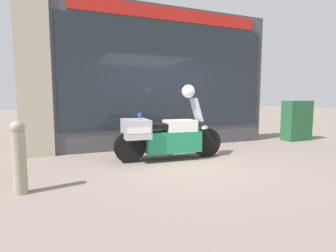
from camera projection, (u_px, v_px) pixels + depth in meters
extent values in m
plane|color=gray|center=(191.00, 163.00, 5.37)|extent=(60.00, 60.00, 0.00)
cube|color=#424247|center=(158.00, 78.00, 7.02)|extent=(6.62, 0.40, 3.71)
cube|color=#B2A893|center=(35.00, 75.00, 5.93)|extent=(0.71, 0.55, 3.71)
cube|color=#1E262D|center=(172.00, 76.00, 6.93)|extent=(5.68, 0.02, 2.71)
cube|color=red|center=(172.00, 14.00, 6.76)|extent=(5.11, 0.03, 0.32)
cube|color=slate|center=(167.00, 136.00, 7.30)|extent=(5.46, 0.30, 0.55)
cube|color=silver|center=(165.00, 100.00, 7.32)|extent=(5.46, 0.02, 1.48)
cube|color=beige|center=(167.00, 73.00, 7.12)|extent=(5.46, 0.30, 0.03)
cube|color=maroon|center=(94.00, 69.00, 6.38)|extent=(0.18, 0.04, 0.05)
cube|color=black|center=(144.00, 71.00, 6.87)|extent=(0.18, 0.04, 0.05)
cube|color=#195623|center=(189.00, 73.00, 7.35)|extent=(0.18, 0.04, 0.05)
cube|color=navy|center=(227.00, 74.00, 7.84)|extent=(0.18, 0.04, 0.05)
cube|color=red|center=(122.00, 123.00, 6.71)|extent=(0.19, 0.02, 0.27)
cube|color=orange|center=(209.00, 120.00, 7.68)|extent=(0.19, 0.01, 0.27)
cylinder|color=black|center=(206.00, 142.00, 5.95)|extent=(0.66, 0.19, 0.65)
cylinder|color=black|center=(130.00, 147.00, 5.41)|extent=(0.66, 0.19, 0.65)
cube|color=#1E8456|center=(172.00, 141.00, 5.68)|extent=(1.23, 0.63, 0.44)
cube|color=white|center=(180.00, 126.00, 5.71)|extent=(0.68, 0.54, 0.26)
cube|color=black|center=(160.00, 126.00, 5.56)|extent=(0.72, 0.46, 0.10)
cube|color=#B7B7BC|center=(136.00, 129.00, 5.41)|extent=(0.57, 0.78, 0.38)
cube|color=white|center=(136.00, 129.00, 5.41)|extent=(0.52, 0.78, 0.11)
cube|color=#B2BCC6|center=(196.00, 110.00, 5.79)|extent=(0.21, 0.39, 0.51)
sphere|color=white|center=(205.00, 128.00, 5.90)|extent=(0.14, 0.14, 0.14)
sphere|color=blue|center=(140.00, 115.00, 5.40)|extent=(0.09, 0.09, 0.09)
cube|color=#235633|center=(297.00, 121.00, 8.24)|extent=(0.90, 0.43, 1.25)
sphere|color=white|center=(188.00, 91.00, 5.69)|extent=(0.29, 0.29, 0.29)
cylinder|color=gray|center=(20.00, 163.00, 3.62)|extent=(0.18, 0.18, 0.88)
sphere|color=gray|center=(17.00, 128.00, 3.57)|extent=(0.19, 0.19, 0.19)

